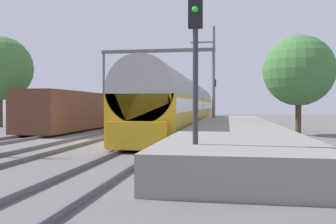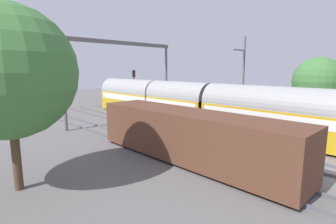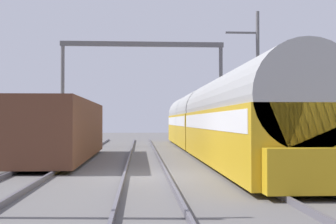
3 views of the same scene
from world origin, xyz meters
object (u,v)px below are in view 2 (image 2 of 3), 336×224
Objects in this scene: railway_signal_far at (134,84)px; person_crossing at (163,105)px; freight_car at (189,136)px; catenary_gantry at (122,65)px; passenger_train at (210,106)px.

person_crossing is at bearing -89.45° from railway_signal_far.
railway_signal_far is (9.78, 18.11, 1.74)m from freight_car.
catenary_gantry reaches higher than person_crossing.
passenger_train is at bearing -63.13° from catenary_gantry.
passenger_train is 2.53× the size of freight_car.
person_crossing is 7.49m from catenary_gantry.
freight_car is at bearing -107.98° from catenary_gantry.
passenger_train is 18.99× the size of person_crossing.
person_crossing is at bearing 4.99° from catenary_gantry.
freight_car is at bearing -151.04° from passenger_train.
person_crossing is (9.83, 12.63, -0.44)m from freight_car.
railway_signal_far is at bearing 61.63° from freight_car.
passenger_train is 6.53× the size of railway_signal_far.
passenger_train is at bearing -97.93° from railway_signal_far.
passenger_train reaches higher than freight_car.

